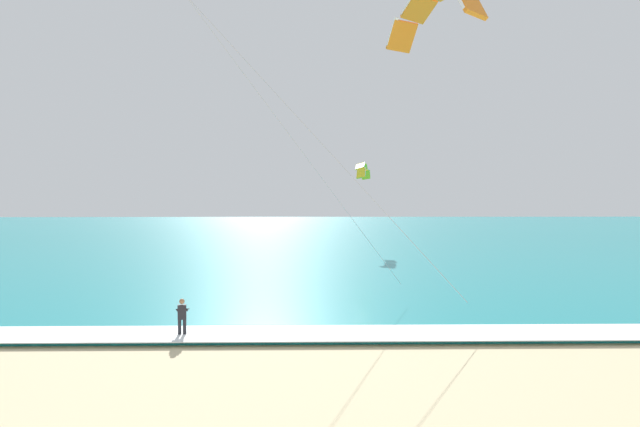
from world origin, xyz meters
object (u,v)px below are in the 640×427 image
Objects in this scene: surfboard at (182,339)px; kite_distant at (363,169)px; kite_primary at (434,6)px; kitesurfer at (182,317)px.

surfboard is 0.30× the size of kite_distant.
kite_distant is at bearing 73.52° from surfboard.
kite_distant is (-0.52, 31.50, -6.42)m from kite_primary.
kitesurfer reaches higher than surfboard.
kite_primary reaches higher than kitesurfer.
surfboard is at bearing -158.97° from kite_primary.
surfboard is at bearing -81.26° from kitesurfer.
surfboard is 38.23m from kite_distant.
kitesurfer is 18.28m from kite_primary.
kite_primary reaches higher than surfboard.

